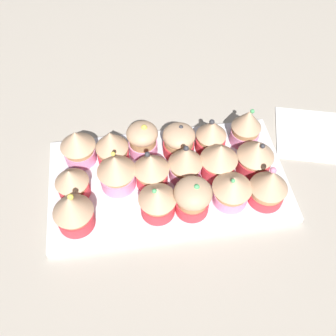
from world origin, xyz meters
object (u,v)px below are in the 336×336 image
at_px(cupcake_2, 179,141).
at_px(cupcake_11, 72,182).
at_px(cupcake_8, 185,160).
at_px(cupcake_3, 143,139).
at_px(cupcake_6, 256,157).
at_px(cupcake_1, 211,135).
at_px(napkin, 314,134).
at_px(baking_tray, 168,180).
at_px(cupcake_12, 269,186).
at_px(cupcake_5, 78,146).
at_px(cupcake_10, 116,169).
at_px(cupcake_0, 246,126).
at_px(cupcake_16, 73,210).
at_px(cupcake_13, 232,188).
at_px(cupcake_14, 193,197).
at_px(cupcake_7, 219,160).
at_px(cupcake_4, 112,147).
at_px(cupcake_9, 151,169).
at_px(cupcake_15, 158,200).

distance_m(cupcake_2, cupcake_11, 0.20).
bearing_deg(cupcake_8, cupcake_11, 3.22).
xyz_separation_m(cupcake_3, cupcake_6, (-0.19, 0.07, 0.00)).
bearing_deg(cupcake_1, napkin, -177.38).
bearing_deg(cupcake_8, baking_tray, 7.67).
height_order(cupcake_3, cupcake_12, cupcake_12).
distance_m(cupcake_5, cupcake_10, 0.09).
bearing_deg(cupcake_0, cupcake_16, 22.93).
bearing_deg(cupcake_13, cupcake_14, 7.22).
relative_size(cupcake_7, cupcake_16, 0.93).
bearing_deg(cupcake_3, cupcake_8, 135.54).
bearing_deg(cupcake_0, cupcake_13, 65.21).
relative_size(cupcake_4, cupcake_9, 0.95).
distance_m(cupcake_2, cupcake_5, 0.18).
bearing_deg(cupcake_10, cupcake_9, 171.52).
distance_m(cupcake_4, cupcake_7, 0.19).
height_order(cupcake_1, cupcake_3, cupcake_1).
xyz_separation_m(cupcake_12, cupcake_15, (0.19, -0.00, -0.00)).
bearing_deg(cupcake_5, cupcake_3, -178.56).
height_order(cupcake_5, cupcake_8, cupcake_8).
xyz_separation_m(cupcake_1, cupcake_7, (-0.00, 0.06, 0.00)).
xyz_separation_m(cupcake_2, cupcake_8, (-0.00, 0.05, 0.01)).
distance_m(cupcake_6, cupcake_15, 0.19).
xyz_separation_m(cupcake_4, cupcake_14, (-0.12, 0.13, -0.00)).
xyz_separation_m(cupcake_2, cupcake_3, (0.06, -0.01, 0.00)).
xyz_separation_m(cupcake_0, cupcake_13, (0.06, 0.13, -0.00)).
relative_size(cupcake_13, cupcake_15, 0.97).
xyz_separation_m(cupcake_0, cupcake_11, (0.32, 0.07, -0.01)).
relative_size(baking_tray, cupcake_11, 6.72).
height_order(cupcake_12, cupcake_14, cupcake_12).
height_order(cupcake_2, cupcake_7, cupcake_7).
relative_size(cupcake_16, napkin, 0.53).
relative_size(cupcake_6, cupcake_16, 0.94).
bearing_deg(cupcake_16, cupcake_3, -132.31).
bearing_deg(cupcake_4, cupcake_10, 94.98).
height_order(cupcake_12, napkin, cupcake_12).
height_order(cupcake_3, cupcake_15, same).
relative_size(cupcake_6, cupcake_10, 0.93).
xyz_separation_m(cupcake_10, cupcake_13, (-0.19, 0.06, -0.01)).
xyz_separation_m(baking_tray, cupcake_7, (-0.09, 0.00, 0.04)).
height_order(cupcake_11, cupcake_12, cupcake_12).
bearing_deg(cupcake_0, cupcake_8, 26.47).
height_order(cupcake_5, cupcake_7, same).
bearing_deg(cupcake_10, cupcake_2, -155.25).
relative_size(cupcake_0, cupcake_16, 1.01).
height_order(cupcake_8, cupcake_11, cupcake_8).
distance_m(baking_tray, cupcake_15, 0.08).
height_order(cupcake_5, cupcake_9, cupcake_9).
distance_m(cupcake_2, cupcake_3, 0.07).
xyz_separation_m(cupcake_2, cupcake_11, (0.19, 0.06, 0.00)).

